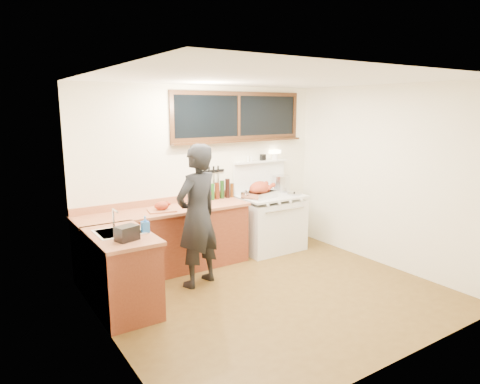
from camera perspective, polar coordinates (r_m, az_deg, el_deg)
ground_plane at (r=5.48m, az=4.57°, el=-13.51°), size 4.00×3.50×0.02m
room_shell at (r=5.02m, az=4.87°, el=3.96°), size 4.10×3.60×2.65m
counter_back at (r=6.11m, az=-9.87°, el=-6.35°), size 2.44×0.64×1.00m
counter_left at (r=5.09m, az=-15.52°, el=-10.28°), size 0.64×1.09×0.90m
sink_unit at (r=5.03m, az=-15.81°, el=-5.77°), size 0.50×0.45×0.37m
vintage_stove at (r=6.95m, az=4.03°, el=-3.94°), size 1.02×0.74×1.59m
back_window at (r=6.73m, az=-0.15°, el=9.37°), size 2.32×0.13×0.77m
left_doorway at (r=3.73m, az=-14.68°, el=-7.81°), size 0.02×1.04×2.17m
knife_strip at (r=6.54m, az=-4.00°, el=2.67°), size 0.46×0.03×0.28m
man at (r=5.49m, az=-5.69°, el=-3.19°), size 0.78×0.63×1.84m
soap_bottle at (r=4.92m, az=-12.53°, el=-4.23°), size 0.09×0.09×0.19m
toaster at (r=4.68m, az=-14.84°, el=-5.33°), size 0.26×0.22×0.16m
cutting_board at (r=5.88m, az=-10.36°, el=-2.03°), size 0.41×0.34×0.13m
roast_turkey at (r=6.65m, az=2.67°, el=0.13°), size 0.55×0.46×0.26m
stockpot at (r=7.15m, az=5.49°, el=1.14°), size 0.36×0.36×0.27m
saucepan at (r=7.02m, az=2.60°, el=0.41°), size 0.21×0.31×0.13m
pot_lid at (r=6.96m, az=7.25°, el=-0.21°), size 0.25×0.25×0.04m
coffee_tin at (r=6.45m, az=-4.31°, el=-0.55°), size 0.11×0.10×0.14m
pitcher at (r=6.34m, az=-5.02°, el=-0.59°), size 0.12×0.12×0.17m
bottle_cluster at (r=6.57m, az=-2.55°, el=0.24°), size 0.48×0.07×0.30m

